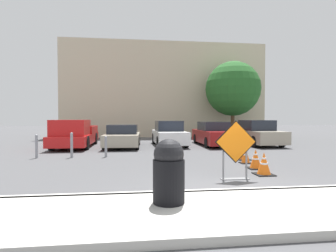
# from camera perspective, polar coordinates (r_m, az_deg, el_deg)

# --- Properties ---
(ground_plane) EXTENTS (96.00, 96.00, 0.00)m
(ground_plane) POSITION_cam_1_polar(r_m,az_deg,el_deg) (15.67, 1.40, -4.51)
(ground_plane) COLOR #4C4C4F
(sidewalk_strip) EXTENTS (25.93, 2.18, 0.14)m
(sidewalk_strip) POSITION_cam_1_polar(r_m,az_deg,el_deg) (5.11, 19.89, -16.72)
(sidewalk_strip) COLOR beige
(sidewalk_strip) RESTS_ON ground_plane
(curb_lip) EXTENTS (25.93, 0.20, 0.14)m
(curb_lip) POSITION_cam_1_polar(r_m,az_deg,el_deg) (6.06, 15.15, -13.75)
(curb_lip) COLOR beige
(curb_lip) RESTS_ON ground_plane
(road_closed_sign) EXTENTS (1.16, 0.20, 1.62)m
(road_closed_sign) POSITION_cam_1_polar(r_m,az_deg,el_deg) (7.40, 14.51, -4.39)
(road_closed_sign) COLOR black
(road_closed_sign) RESTS_ON ground_plane
(traffic_cone_nearest) EXTENTS (0.54, 0.54, 0.67)m
(traffic_cone_nearest) POSITION_cam_1_polar(r_m,az_deg,el_deg) (8.35, 20.15, -7.76)
(traffic_cone_nearest) COLOR black
(traffic_cone_nearest) RESTS_ON ground_plane
(traffic_cone_second) EXTENTS (0.51, 0.51, 0.65)m
(traffic_cone_second) POSITION_cam_1_polar(r_m,az_deg,el_deg) (9.27, 18.52, -6.86)
(traffic_cone_second) COLOR black
(traffic_cone_second) RESTS_ON ground_plane
(traffic_cone_third) EXTENTS (0.42, 0.42, 0.65)m
(traffic_cone_third) POSITION_cam_1_polar(r_m,az_deg,el_deg) (10.26, 16.55, -6.05)
(traffic_cone_third) COLOR black
(traffic_cone_third) RESTS_ON ground_plane
(traffic_cone_fourth) EXTENTS (0.52, 0.52, 0.70)m
(traffic_cone_fourth) POSITION_cam_1_polar(r_m,az_deg,el_deg) (11.13, 16.08, -5.33)
(traffic_cone_fourth) COLOR black
(traffic_cone_fourth) RESTS_ON ground_plane
(pickup_truck) EXTENTS (2.09, 5.36, 1.60)m
(pickup_truck) POSITION_cam_1_polar(r_m,az_deg,el_deg) (16.08, -19.73, -1.87)
(pickup_truck) COLOR red
(pickup_truck) RESTS_ON ground_plane
(parked_car_nearest) EXTENTS (2.04, 4.20, 1.32)m
(parked_car_nearest) POSITION_cam_1_polar(r_m,az_deg,el_deg) (15.59, -9.79, -2.28)
(parked_car_nearest) COLOR #A39984
(parked_car_nearest) RESTS_ON ground_plane
(parked_car_second) EXTENTS (1.92, 4.40, 1.54)m
(parked_car_second) POSITION_cam_1_polar(r_m,az_deg,el_deg) (16.28, 0.18, -1.79)
(parked_car_second) COLOR white
(parked_car_second) RESTS_ON ground_plane
(parked_car_third) EXTENTS (1.81, 4.64, 1.47)m
(parked_car_third) POSITION_cam_1_polar(r_m,az_deg,el_deg) (16.66, 9.84, -1.81)
(parked_car_third) COLOR maroon
(parked_car_third) RESTS_ON ground_plane
(parked_car_fourth) EXTENTS (2.02, 4.36, 1.57)m
(parked_car_fourth) POSITION_cam_1_polar(r_m,az_deg,el_deg) (17.50, 18.80, -1.59)
(parked_car_fourth) COLOR #A39984
(parked_car_fourth) RESTS_ON ground_plane
(trash_bin) EXTENTS (0.58, 0.58, 1.16)m
(trash_bin) POSITION_cam_1_polar(r_m,az_deg,el_deg) (4.82, 0.16, -9.70)
(trash_bin) COLOR black
(trash_bin) RESTS_ON sidewalk_strip
(bollard_nearest) EXTENTS (0.12, 0.12, 0.92)m
(bollard_nearest) POSITION_cam_1_polar(r_m,az_deg,el_deg) (11.73, -13.38, -4.22)
(bollard_nearest) COLOR gray
(bollard_nearest) RESTS_ON ground_plane
(bollard_second) EXTENTS (0.12, 0.12, 1.08)m
(bollard_second) POSITION_cam_1_polar(r_m,az_deg,el_deg) (11.98, -20.23, -3.76)
(bollard_second) COLOR gray
(bollard_second) RESTS_ON ground_plane
(bollard_third) EXTENTS (0.12, 0.12, 1.01)m
(bollard_third) POSITION_cam_1_polar(r_m,az_deg,el_deg) (12.40, -26.71, -3.83)
(bollard_third) COLOR gray
(bollard_third) RESTS_ON ground_plane
(building_facade_backdrop) EXTENTS (18.65, 5.00, 8.65)m
(building_facade_backdrop) POSITION_cam_1_polar(r_m,az_deg,el_deg) (26.16, -1.01, 7.43)
(building_facade_backdrop) COLOR beige
(building_facade_backdrop) RESTS_ON ground_plane
(street_tree_behind_lot) EXTENTS (4.58, 4.58, 6.49)m
(street_tree_behind_lot) POSITION_cam_1_polar(r_m,az_deg,el_deg) (22.97, 13.93, 7.86)
(street_tree_behind_lot) COLOR #513823
(street_tree_behind_lot) RESTS_ON ground_plane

